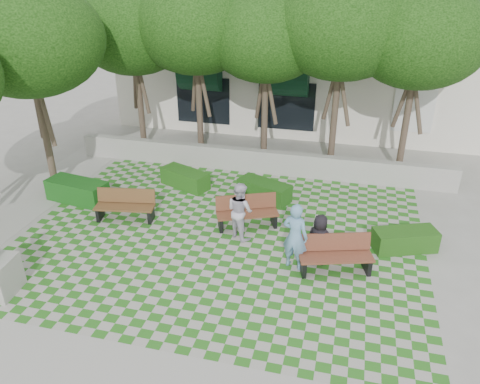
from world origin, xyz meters
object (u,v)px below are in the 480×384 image
(hedge_west, at_px, (78,191))
(person_blue, at_px, (295,236))
(person_white, at_px, (240,210))
(bench_east, at_px, (335,255))
(person_dark, at_px, (319,239))
(bench_west, at_px, (125,206))
(bench_mid, at_px, (247,212))
(hedge_midright, at_px, (264,190))
(hedge_midleft, at_px, (185,178))
(hedge_east, at_px, (405,240))

(hedge_west, distance_m, person_blue, 8.19)
(person_white, bearing_deg, bench_east, -164.13)
(bench_east, bearing_deg, person_dark, 132.52)
(bench_east, xyz_separation_m, bench_west, (-6.77, 1.22, -0.02))
(hedge_west, distance_m, person_dark, 8.70)
(bench_mid, relative_size, person_blue, 1.04)
(hedge_midright, distance_m, person_blue, 4.18)
(bench_east, distance_m, hedge_midright, 4.59)
(bench_west, bearing_deg, hedge_midright, 21.83)
(hedge_midleft, height_order, person_white, person_white)
(person_dark, relative_size, person_white, 0.83)
(bench_east, distance_m, bench_mid, 3.33)
(hedge_west, bearing_deg, bench_east, -12.46)
(bench_west, bearing_deg, person_white, -11.62)
(hedge_east, bearing_deg, bench_mid, 177.87)
(person_dark, bearing_deg, hedge_east, -134.03)
(bench_east, height_order, person_dark, person_dark)
(hedge_midleft, relative_size, person_white, 1.04)
(hedge_midright, bearing_deg, person_blue, -67.17)
(bench_mid, height_order, bench_west, bench_mid)
(person_white, bearing_deg, person_blue, -176.72)
(hedge_west, bearing_deg, person_blue, -14.78)
(bench_west, xyz_separation_m, person_dark, (6.30, -0.94, 0.26))
(hedge_midright, height_order, person_blue, person_blue)
(bench_east, distance_m, hedge_midleft, 7.00)
(hedge_east, relative_size, hedge_midleft, 0.97)
(bench_east, bearing_deg, bench_mid, 131.58)
(bench_west, bearing_deg, bench_east, -19.80)
(person_dark, bearing_deg, person_blue, 48.69)
(bench_mid, bearing_deg, hedge_midright, 62.29)
(hedge_east, height_order, hedge_midright, hedge_midright)
(hedge_midleft, bearing_deg, hedge_midright, -5.19)
(person_blue, bearing_deg, bench_east, -159.99)
(bench_mid, bearing_deg, hedge_west, 154.32)
(bench_east, xyz_separation_m, hedge_west, (-8.99, 1.99, -0.12))
(bench_west, relative_size, person_blue, 1.01)
(hedge_midleft, distance_m, person_blue, 6.23)
(bench_east, relative_size, person_dark, 1.39)
(bench_west, height_order, person_white, person_white)
(hedge_midleft, distance_m, person_white, 4.10)
(person_blue, distance_m, person_dark, 0.76)
(hedge_east, relative_size, person_blue, 0.93)
(bench_west, height_order, hedge_midleft, bench_west)
(bench_mid, relative_size, person_dark, 1.36)
(hedge_east, relative_size, hedge_west, 0.84)
(bench_mid, height_order, person_blue, person_blue)
(hedge_west, height_order, person_white, person_white)
(bench_mid, xyz_separation_m, hedge_midright, (0.15, 1.98, -0.16))
(hedge_midleft, height_order, person_dark, person_dark)
(hedge_midleft, bearing_deg, hedge_west, -148.37)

